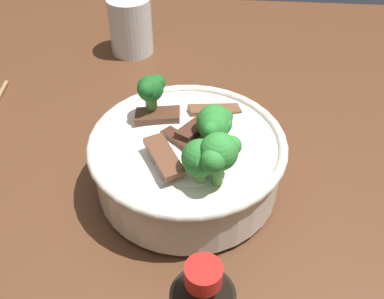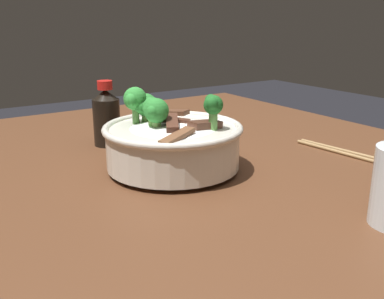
# 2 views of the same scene
# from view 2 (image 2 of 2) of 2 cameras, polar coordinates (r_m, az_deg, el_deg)

# --- Properties ---
(dining_table) EXTENTS (1.18, 1.01, 0.82)m
(dining_table) POSITION_cam_2_polar(r_m,az_deg,el_deg) (0.86, 1.31, -8.44)
(dining_table) COLOR #56331E
(dining_table) RESTS_ON ground
(rice_bowl) EXTENTS (0.24, 0.24, 0.14)m
(rice_bowl) POSITION_cam_2_polar(r_m,az_deg,el_deg) (0.77, -2.63, 1.22)
(rice_bowl) COLOR silver
(rice_bowl) RESTS_ON dining_table
(chopsticks_pair) EXTENTS (0.22, 0.05, 0.01)m
(chopsticks_pair) POSITION_cam_2_polar(r_m,az_deg,el_deg) (0.93, 19.04, -0.35)
(chopsticks_pair) COLOR #9E7A4C
(chopsticks_pair) RESTS_ON dining_table
(soy_sauce_bottle) EXTENTS (0.06, 0.06, 0.14)m
(soy_sauce_bottle) POSITION_cam_2_polar(r_m,az_deg,el_deg) (0.94, -10.90, 4.14)
(soy_sauce_bottle) COLOR black
(soy_sauce_bottle) RESTS_ON dining_table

